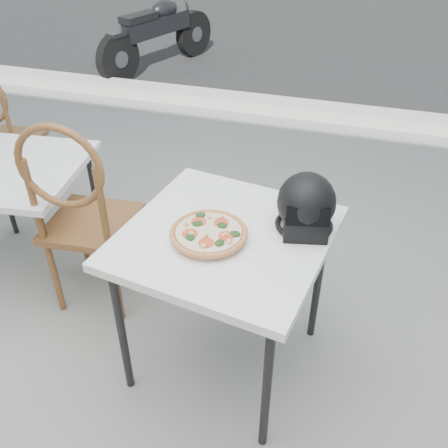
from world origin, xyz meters
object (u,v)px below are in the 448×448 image
(helmet, at_px, (306,206))
(cafe_chair_main, at_px, (81,209))
(cafe_chair_side, at_px, (1,128))
(pizza, at_px, (209,233))
(cafe_table_side, at_px, (12,177))
(motorcycle, at_px, (158,34))
(plate, at_px, (209,237))
(cafe_table_main, at_px, (225,247))

(helmet, distance_m, cafe_chair_main, 1.14)
(cafe_chair_main, height_order, cafe_chair_side, cafe_chair_main)
(pizza, xyz_separation_m, helmet, (0.36, 0.18, 0.08))
(helmet, bearing_deg, cafe_chair_side, 145.93)
(cafe_table_side, xyz_separation_m, motorcycle, (-0.71, 3.68, -0.25))
(plate, distance_m, helmet, 0.42)
(helmet, bearing_deg, motorcycle, 108.55)
(cafe_chair_main, bearing_deg, plate, 158.23)
(cafe_table_main, height_order, cafe_chair_main, cafe_chair_main)
(helmet, bearing_deg, cafe_table_side, 160.32)
(helmet, xyz_separation_m, cafe_chair_main, (-1.11, 0.04, -0.26))
(cafe_chair_side, bearing_deg, pizza, 148.14)
(pizza, bearing_deg, helmet, 27.08)
(cafe_table_main, bearing_deg, motorcycle, 116.76)
(plate, height_order, cafe_chair_side, cafe_chair_side)
(cafe_chair_side, bearing_deg, helmet, 156.25)
(cafe_chair_main, distance_m, cafe_chair_side, 1.41)
(cafe_table_main, xyz_separation_m, helmet, (0.31, 0.13, 0.18))
(motorcycle, bearing_deg, cafe_table_side, -57.78)
(cafe_chair_main, bearing_deg, helmet, 172.91)
(helmet, relative_size, cafe_table_side, 0.36)
(helmet, height_order, cafe_chair_main, cafe_chair_main)
(plate, xyz_separation_m, cafe_chair_main, (-0.75, 0.23, -0.16))
(cafe_chair_side, bearing_deg, cafe_table_main, 150.07)
(cafe_table_main, height_order, motorcycle, motorcycle)
(pizza, height_order, cafe_table_side, pizza)
(plate, bearing_deg, cafe_chair_main, 163.05)
(cafe_table_main, bearing_deg, cafe_chair_side, 152.15)
(helmet, distance_m, cafe_table_side, 1.66)
(plate, distance_m, cafe_table_side, 1.33)
(cafe_table_main, relative_size, cafe_chair_main, 0.83)
(plate, distance_m, pizza, 0.02)
(plate, height_order, cafe_chair_main, cafe_chair_main)
(cafe_chair_side, bearing_deg, cafe_table_side, 129.76)
(cafe_table_side, bearing_deg, motorcycle, 100.86)
(cafe_table_side, bearing_deg, cafe_chair_side, 131.84)
(pizza, relative_size, helmet, 1.36)
(plate, relative_size, pizza, 0.67)
(cafe_chair_main, distance_m, cafe_table_side, 0.54)
(cafe_table_side, bearing_deg, helmet, -7.28)
(helmet, bearing_deg, plate, -165.31)
(cafe_table_side, xyz_separation_m, cafe_chair_side, (-0.61, 0.68, -0.10))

